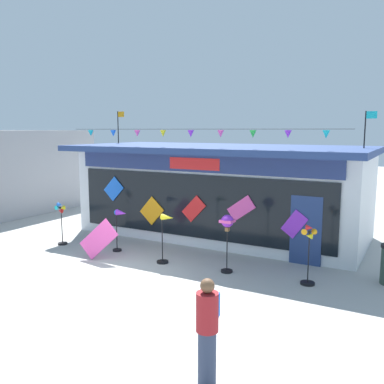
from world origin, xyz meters
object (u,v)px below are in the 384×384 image
(wind_spinner_far_left, at_px, (61,219))
(kite_shop_building, at_px, (222,190))
(wind_spinner_center_left, at_px, (165,233))
(wind_spinner_center_right, at_px, (227,227))
(display_kite_on_ground, at_px, (99,239))
(person_near_camera, at_px, (207,328))
(wind_spinner_right, at_px, (309,250))
(wind_spinner_left, at_px, (120,222))

(wind_spinner_far_left, bearing_deg, kite_shop_building, 43.78)
(kite_shop_building, bearing_deg, wind_spinner_far_left, -136.22)
(wind_spinner_center_left, distance_m, wind_spinner_center_right, 1.90)
(kite_shop_building, height_order, display_kite_on_ground, kite_shop_building)
(wind_spinner_center_left, xyz_separation_m, display_kite_on_ground, (-1.95, -0.65, -0.28))
(wind_spinner_far_left, xyz_separation_m, person_near_camera, (7.88, -4.63, 0.00))
(display_kite_on_ground, bearing_deg, wind_spinner_center_right, 12.12)
(kite_shop_building, distance_m, wind_spinner_right, 5.54)
(wind_spinner_center_right, relative_size, person_near_camera, 0.95)
(kite_shop_building, relative_size, wind_spinner_center_left, 7.15)
(wind_spinner_far_left, relative_size, display_kite_on_ground, 1.24)
(wind_spinner_center_right, distance_m, person_near_camera, 5.15)
(wind_spinner_far_left, distance_m, wind_spinner_center_right, 6.05)
(wind_spinner_far_left, distance_m, person_near_camera, 9.14)
(kite_shop_building, xyz_separation_m, display_kite_on_ground, (-1.88, -4.59, -1.04))
(display_kite_on_ground, bearing_deg, person_near_camera, -35.10)
(wind_spinner_far_left, height_order, wind_spinner_left, wind_spinner_far_left)
(kite_shop_building, height_order, wind_spinner_center_right, kite_shop_building)
(wind_spinner_center_right, bearing_deg, person_near_camera, -68.99)
(wind_spinner_far_left, distance_m, display_kite_on_ground, 2.33)
(wind_spinner_right, relative_size, display_kite_on_ground, 1.33)
(wind_spinner_far_left, bearing_deg, person_near_camera, -30.44)
(wind_spinner_left, height_order, person_near_camera, person_near_camera)
(wind_spinner_left, xyz_separation_m, person_near_camera, (5.61, -4.94, -0.09))
(wind_spinner_center_right, relative_size, wind_spinner_right, 1.04)
(kite_shop_building, bearing_deg, display_kite_on_ground, -112.26)
(wind_spinner_far_left, distance_m, wind_spinner_left, 2.30)
(person_near_camera, height_order, display_kite_on_ground, person_near_camera)
(wind_spinner_left, height_order, wind_spinner_right, wind_spinner_right)
(kite_shop_building, xyz_separation_m, wind_spinner_right, (4.09, -3.65, -0.78))
(wind_spinner_far_left, xyz_separation_m, display_kite_on_ground, (2.23, -0.66, -0.26))
(wind_spinner_far_left, bearing_deg, wind_spinner_left, 7.66)
(kite_shop_building, height_order, wind_spinner_center_left, kite_shop_building)
(wind_spinner_center_left, height_order, person_near_camera, person_near_camera)
(wind_spinner_center_right, height_order, wind_spinner_right, wind_spinner_center_right)
(wind_spinner_center_left, bearing_deg, wind_spinner_far_left, 179.85)
(kite_shop_building, distance_m, display_kite_on_ground, 5.07)
(kite_shop_building, bearing_deg, wind_spinner_right, -41.71)
(wind_spinner_center_left, xyz_separation_m, wind_spinner_right, (4.02, 0.30, -0.02))
(kite_shop_building, xyz_separation_m, person_near_camera, (3.78, -8.56, -0.78))
(wind_spinner_center_left, bearing_deg, wind_spinner_center_right, 5.30)
(wind_spinner_center_left, relative_size, display_kite_on_ground, 1.26)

